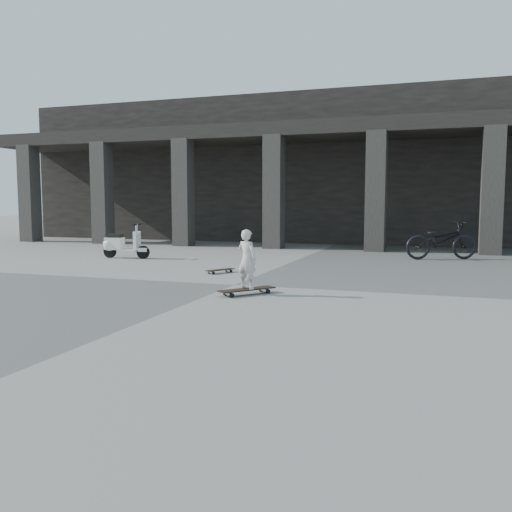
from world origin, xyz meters
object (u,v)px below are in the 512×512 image
(longboard, at_px, (247,290))
(child, at_px, (247,259))
(scooter, at_px, (118,244))
(bicycle, at_px, (441,241))
(skateboard_spare, at_px, (220,270))

(longboard, relative_size, child, 0.96)
(longboard, xyz_separation_m, scooter, (-5.77, 4.76, 0.32))
(scooter, height_order, bicycle, bicycle)
(scooter, relative_size, bicycle, 0.71)
(longboard, bearing_deg, child, -168.81)
(skateboard_spare, distance_m, child, 3.07)
(longboard, distance_m, bicycle, 8.18)
(skateboard_spare, bearing_deg, longboard, -118.81)
(child, height_order, bicycle, child)
(child, xyz_separation_m, bicycle, (3.27, 7.48, -0.09))
(longboard, height_order, child, child)
(child, bearing_deg, skateboard_spare, -41.19)
(scooter, bearing_deg, bicycle, 12.81)
(longboard, xyz_separation_m, skateboard_spare, (-1.59, 2.57, -0.02))
(longboard, distance_m, skateboard_spare, 3.02)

